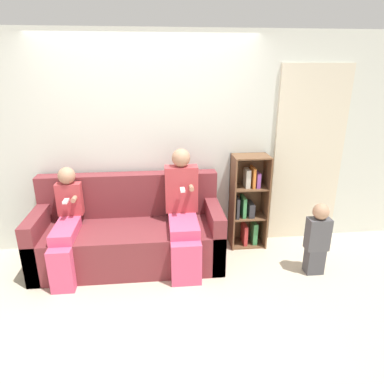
{
  "coord_description": "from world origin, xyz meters",
  "views": [
    {
      "loc": [
        0.09,
        -3.05,
        2.15
      ],
      "look_at": [
        0.46,
        0.57,
        0.82
      ],
      "focal_mm": 32.0,
      "sensor_mm": 36.0,
      "label": 1
    }
  ],
  "objects_px": {
    "couch": "(130,235)",
    "adult_seated": "(183,210)",
    "toddler_standing": "(317,238)",
    "bookshelf": "(248,203)",
    "child_seated": "(66,224)"
  },
  "relations": [
    {
      "from": "couch",
      "to": "bookshelf",
      "type": "height_order",
      "value": "bookshelf"
    },
    {
      "from": "toddler_standing",
      "to": "bookshelf",
      "type": "xyz_separation_m",
      "value": [
        -0.58,
        0.74,
        0.14
      ]
    },
    {
      "from": "couch",
      "to": "bookshelf",
      "type": "bearing_deg",
      "value": 10.71
    },
    {
      "from": "couch",
      "to": "toddler_standing",
      "type": "height_order",
      "value": "couch"
    },
    {
      "from": "toddler_standing",
      "to": "bookshelf",
      "type": "height_order",
      "value": "bookshelf"
    },
    {
      "from": "toddler_standing",
      "to": "couch",
      "type": "bearing_deg",
      "value": 167.11
    },
    {
      "from": "couch",
      "to": "adult_seated",
      "type": "relative_size",
      "value": 1.59
    },
    {
      "from": "adult_seated",
      "to": "bookshelf",
      "type": "height_order",
      "value": "adult_seated"
    },
    {
      "from": "bookshelf",
      "to": "adult_seated",
      "type": "bearing_deg",
      "value": -154.49
    },
    {
      "from": "couch",
      "to": "child_seated",
      "type": "bearing_deg",
      "value": -165.43
    },
    {
      "from": "child_seated",
      "to": "bookshelf",
      "type": "height_order",
      "value": "bookshelf"
    },
    {
      "from": "adult_seated",
      "to": "bookshelf",
      "type": "xyz_separation_m",
      "value": [
        0.84,
        0.4,
        -0.11
      ]
    },
    {
      "from": "couch",
      "to": "toddler_standing",
      "type": "relative_size",
      "value": 2.54
    },
    {
      "from": "couch",
      "to": "adult_seated",
      "type": "xyz_separation_m",
      "value": [
        0.61,
        -0.13,
        0.34
      ]
    },
    {
      "from": "child_seated",
      "to": "bookshelf",
      "type": "xyz_separation_m",
      "value": [
        2.1,
        0.44,
        -0.02
      ]
    }
  ]
}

